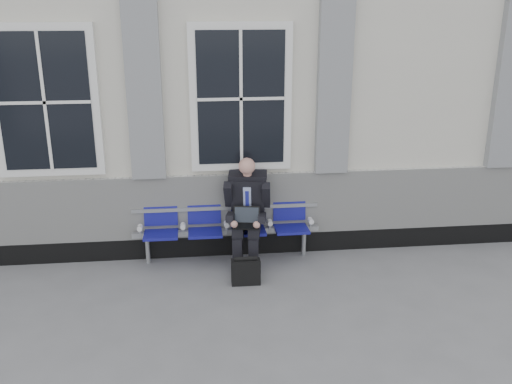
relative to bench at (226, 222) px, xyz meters
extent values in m
plane|color=slate|center=(-0.12, -1.32, -0.55)|extent=(70.00, 70.00, 0.00)
cube|color=beige|center=(-0.12, 2.18, 1.55)|extent=(14.00, 4.00, 4.20)
cube|color=black|center=(-0.12, 0.15, -0.40)|extent=(14.00, 0.10, 0.30)
cube|color=silver|center=(-0.12, 0.14, 0.20)|extent=(14.00, 0.08, 0.90)
cube|color=gray|center=(-1.02, 0.12, 1.85)|extent=(0.45, 0.14, 2.40)
cube|color=gray|center=(1.48, 0.12, 1.85)|extent=(0.45, 0.14, 2.40)
cube|color=gray|center=(3.98, 0.12, 1.85)|extent=(0.45, 0.14, 2.40)
cube|color=white|center=(-2.27, 0.14, 1.70)|extent=(1.35, 0.10, 1.95)
cube|color=black|center=(-2.27, 0.09, 1.70)|extent=(1.15, 0.02, 1.75)
cube|color=white|center=(0.23, 0.14, 1.70)|extent=(1.35, 0.10, 1.95)
cube|color=black|center=(0.23, 0.09, 1.70)|extent=(1.15, 0.02, 1.75)
cube|color=#9EA0A3|center=(0.00, -0.02, -0.13)|extent=(2.60, 0.07, 0.07)
cube|color=#9EA0A3|center=(0.00, 0.10, 0.18)|extent=(2.60, 0.05, 0.05)
cylinder|color=#9EA0A3|center=(-1.10, -0.02, -0.36)|extent=(0.06, 0.06, 0.39)
cylinder|color=#9EA0A3|center=(1.10, -0.02, -0.36)|extent=(0.06, 0.06, 0.39)
cube|color=navy|center=(-0.90, -0.10, -0.10)|extent=(0.46, 0.42, 0.07)
cube|color=navy|center=(-0.90, 0.11, 0.16)|extent=(0.46, 0.10, 0.40)
cube|color=navy|center=(-0.30, -0.10, -0.10)|extent=(0.46, 0.42, 0.07)
cube|color=navy|center=(-0.30, 0.11, 0.16)|extent=(0.46, 0.10, 0.40)
cube|color=navy|center=(0.30, -0.10, -0.10)|extent=(0.46, 0.42, 0.07)
cube|color=navy|center=(0.30, 0.11, 0.16)|extent=(0.46, 0.10, 0.40)
cube|color=navy|center=(0.90, -0.10, -0.10)|extent=(0.46, 0.42, 0.07)
cube|color=navy|center=(0.90, 0.11, 0.16)|extent=(0.46, 0.10, 0.40)
cylinder|color=white|center=(-1.18, -0.07, 0.00)|extent=(0.07, 0.12, 0.07)
cylinder|color=white|center=(-0.60, -0.07, 0.00)|extent=(0.07, 0.12, 0.07)
cylinder|color=white|center=(0.00, -0.07, 0.00)|extent=(0.07, 0.12, 0.07)
cylinder|color=white|center=(0.60, -0.07, 0.00)|extent=(0.07, 0.12, 0.07)
cylinder|color=white|center=(1.18, -0.07, 0.00)|extent=(0.07, 0.12, 0.07)
cube|color=black|center=(0.11, -0.49, -0.50)|extent=(0.16, 0.29, 0.10)
cube|color=black|center=(0.32, -0.52, -0.50)|extent=(0.16, 0.29, 0.10)
cube|color=black|center=(0.12, -0.42, -0.31)|extent=(0.15, 0.16, 0.47)
cube|color=black|center=(0.33, -0.46, -0.31)|extent=(0.15, 0.16, 0.47)
cube|color=black|center=(0.16, -0.19, -0.01)|extent=(0.23, 0.50, 0.15)
cube|color=black|center=(0.37, -0.23, -0.01)|extent=(0.23, 0.50, 0.15)
cube|color=black|center=(0.30, 0.00, 0.34)|extent=(0.50, 0.44, 0.67)
cube|color=#B3BFEB|center=(0.28, -0.13, 0.37)|extent=(0.12, 0.12, 0.38)
cube|color=#22269E|center=(0.28, -0.14, 0.34)|extent=(0.06, 0.09, 0.32)
cube|color=black|center=(0.30, -0.03, 0.66)|extent=(0.55, 0.34, 0.15)
cylinder|color=tan|center=(0.29, -0.09, 0.74)|extent=(0.12, 0.12, 0.11)
sphere|color=tan|center=(0.28, -0.15, 0.84)|extent=(0.22, 0.22, 0.22)
cube|color=black|center=(0.03, -0.06, 0.43)|extent=(0.16, 0.32, 0.40)
cube|color=black|center=(0.54, -0.15, 0.43)|extent=(0.16, 0.32, 0.40)
cube|color=black|center=(0.04, -0.26, 0.17)|extent=(0.15, 0.34, 0.15)
cube|color=black|center=(0.46, -0.33, 0.17)|extent=(0.15, 0.34, 0.15)
sphere|color=tan|center=(0.08, -0.42, 0.13)|extent=(0.10, 0.10, 0.10)
sphere|color=tan|center=(0.37, -0.47, 0.13)|extent=(0.10, 0.10, 0.10)
cube|color=black|center=(0.24, -0.36, 0.08)|extent=(0.39, 0.30, 0.02)
cube|color=black|center=(0.26, -0.24, 0.19)|extent=(0.36, 0.15, 0.23)
cube|color=black|center=(0.26, -0.25, 0.19)|extent=(0.33, 0.13, 0.19)
cube|color=black|center=(0.20, -0.79, -0.39)|extent=(0.37, 0.16, 0.33)
cylinder|color=black|center=(0.20, -0.79, -0.20)|extent=(0.29, 0.06, 0.06)
camera|label=1|loc=(-0.40, -7.37, 2.94)|focal=40.00mm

